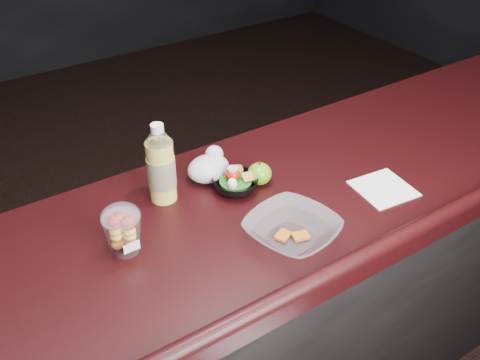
# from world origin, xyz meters

# --- Properties ---
(counter) EXTENTS (4.06, 0.71, 1.02)m
(counter) POSITION_xyz_m (0.00, 0.30, 0.51)
(counter) COLOR black
(counter) RESTS_ON ground
(lemonade_bottle) EXTENTS (0.08, 0.08, 0.25)m
(lemonade_bottle) POSITION_xyz_m (-0.10, 0.47, 1.12)
(lemonade_bottle) COLOR yellow
(lemonade_bottle) RESTS_ON counter
(fruit_cup) EXTENTS (0.10, 0.10, 0.14)m
(fruit_cup) POSITION_xyz_m (-0.29, 0.32, 1.09)
(fruit_cup) COLOR white
(fruit_cup) RESTS_ON counter
(green_apple) EXTENTS (0.07, 0.07, 0.08)m
(green_apple) POSITION_xyz_m (0.18, 0.37, 1.05)
(green_apple) COLOR #457A0E
(green_apple) RESTS_ON counter
(plastic_bag) EXTENTS (0.13, 0.11, 0.10)m
(plastic_bag) POSITION_xyz_m (0.06, 0.48, 1.06)
(plastic_bag) COLOR silver
(plastic_bag) RESTS_ON counter
(snack_bowl) EXTENTS (0.18, 0.18, 0.08)m
(snack_bowl) POSITION_xyz_m (0.10, 0.38, 1.05)
(snack_bowl) COLOR black
(snack_bowl) RESTS_ON counter
(takeout_bowl) EXTENTS (0.29, 0.29, 0.06)m
(takeout_bowl) POSITION_xyz_m (0.10, 0.12, 1.05)
(takeout_bowl) COLOR silver
(takeout_bowl) RESTS_ON counter
(paper_napkin) EXTENTS (0.18, 0.18, 0.00)m
(paper_napkin) POSITION_xyz_m (0.47, 0.14, 1.02)
(paper_napkin) COLOR white
(paper_napkin) RESTS_ON counter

